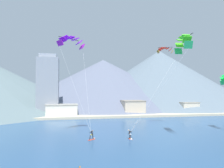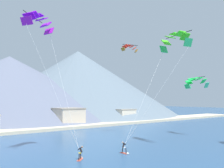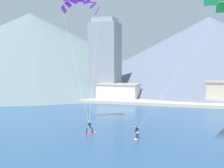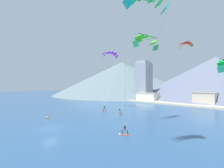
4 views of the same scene
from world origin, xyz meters
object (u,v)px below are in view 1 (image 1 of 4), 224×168
kitesurfer_near_trail (92,136)px  parafoil_kite_near_lead (183,43)px  kitesurfer_near_lead (130,136)px  parafoil_kite_near_trail (71,41)px  parafoil_kite_distant_high_outer (165,50)px

kitesurfer_near_trail → parafoil_kite_near_lead: 23.09m
kitesurfer_near_lead → kitesurfer_near_trail: (-6.59, 1.04, 0.05)m
parafoil_kite_near_lead → parafoil_kite_near_trail: (-19.49, 8.33, 1.18)m
parafoil_kite_near_trail → parafoil_kite_distant_high_outer: 23.35m
kitesurfer_near_trail → parafoil_kite_near_trail: 18.90m
kitesurfer_near_lead → parafoil_kite_distant_high_outer: 25.06m
parafoil_kite_near_trail → parafoil_kite_near_lead: bearing=-23.1°
kitesurfer_near_trail → parafoil_kite_near_lead: (15.82, -2.93, 16.55)m
kitesurfer_near_trail → parafoil_kite_near_trail: bearing=124.2°
parafoil_kite_near_trail → kitesurfer_near_lead: bearing=-32.1°
kitesurfer_near_lead → parafoil_kite_distant_high_outer: bearing=44.4°
parafoil_kite_near_lead → kitesurfer_near_lead: bearing=168.4°
parafoil_kite_near_trail → parafoil_kite_distant_high_outer: bearing=14.1°
kitesurfer_near_lead → parafoil_kite_distant_high_outer: parafoil_kite_distant_high_outer is taller
parafoil_kite_distant_high_outer → parafoil_kite_near_lead: bearing=-102.7°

